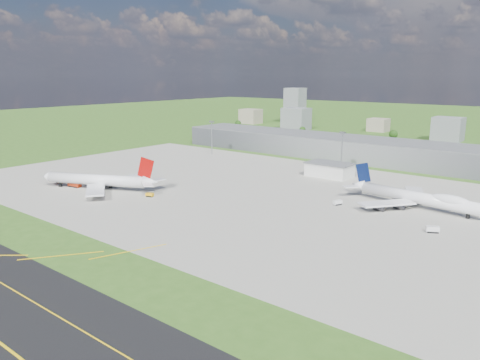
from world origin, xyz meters
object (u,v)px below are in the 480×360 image
Objects in this scene: crash_tender at (59,180)px; fire_truck at (75,184)px; airliner_blue_quad at (418,198)px; van_white_near at (338,203)px; van_white_far at (433,230)px; airliner_red_twin at (100,180)px; tug_yellow at (150,195)px.

fire_truck is at bearing 18.99° from crash_tender.
airliner_blue_quad is 9.37× the size of crash_tender.
van_white_near is at bearing 14.79° from fire_truck.
van_white_far is (177.66, 45.56, -0.46)m from fire_truck.
airliner_blue_quad reaches higher than fire_truck.
fire_truck is 183.41m from van_white_far.
airliner_red_twin is 125.54m from van_white_near.
airliner_red_twin is at bearing 29.37° from crash_tender.
airliner_blue_quad is 193.15m from crash_tender.
airliner_blue_quad reaches higher than van_white_far.
crash_tender reaches higher than tug_yellow.
van_white_far reaches higher than van_white_near.
fire_truck is 1.89× the size of tug_yellow.
airliner_red_twin is 7.90× the size of fire_truck.
airliner_red_twin reaches higher than crash_tender.
fire_truck is (-16.06, -5.63, -3.32)m from airliner_red_twin.
airliner_blue_quad is (145.21, 71.16, -0.13)m from airliner_red_twin.
tug_yellow is at bearing -142.87° from airliner_blue_quad.
tug_yellow is at bearing 167.33° from airliner_red_twin.
airliner_red_twin is at bearing 165.32° from van_white_far.
crash_tender is at bearing -14.45° from airliner_red_twin.
airliner_blue_quad is at bearing 43.17° from crash_tender.
van_white_near reaches higher than tug_yellow.
airliner_blue_quad is 178.65m from fire_truck.
van_white_far is at bearing 5.08° from fire_truck.
airliner_red_twin is 17.34m from fire_truck.
tug_yellow is at bearing 30.27° from crash_tender.
fire_truck is at bearing 174.02° from tug_yellow.
airliner_red_twin is 33.35m from tug_yellow.
crash_tender is 65.64m from tug_yellow.
van_white_far is at bearing -82.01° from van_white_near.
van_white_near is (-31.26, -18.64, -3.77)m from airliner_blue_quad.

